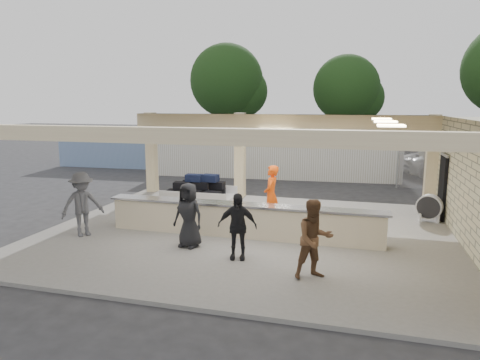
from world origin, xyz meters
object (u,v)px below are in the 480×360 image
(car_white_a, at_px, (449,163))
(car_dark, at_px, (411,158))
(passenger_d, at_px, (189,215))
(luggage_cart, at_px, (199,192))
(passenger_c, at_px, (82,204))
(drum_fan, at_px, (429,207))
(container_white, at_px, (277,151))
(baggage_handler, at_px, (271,195))
(passenger_a, at_px, (314,239))
(baggage_counter, at_px, (242,220))
(passenger_b, at_px, (237,226))
(container_blue, at_px, (136,147))

(car_white_a, distance_m, car_dark, 2.41)
(passenger_d, bearing_deg, luggage_cart, 118.92)
(passenger_c, relative_size, car_dark, 0.43)
(passenger_d, bearing_deg, drum_fan, 45.86)
(luggage_cart, relative_size, passenger_c, 1.27)
(luggage_cart, xyz_separation_m, drum_fan, (7.66, 0.99, -0.26))
(luggage_cart, distance_m, drum_fan, 7.73)
(car_dark, relative_size, container_white, 0.34)
(luggage_cart, bearing_deg, car_white_a, 47.93)
(passenger_d, height_order, car_white_a, passenger_d)
(car_dark, bearing_deg, passenger_c, 171.35)
(baggage_handler, relative_size, car_white_a, 0.38)
(drum_fan, relative_size, baggage_handler, 0.47)
(baggage_handler, bearing_deg, luggage_cart, -105.74)
(passenger_c, height_order, passenger_d, passenger_c)
(passenger_c, bearing_deg, car_dark, 5.08)
(luggage_cart, xyz_separation_m, car_white_a, (10.17, 11.57, -0.14))
(passenger_a, relative_size, car_dark, 0.41)
(baggage_handler, relative_size, passenger_a, 1.07)
(baggage_handler, distance_m, container_white, 9.96)
(baggage_counter, height_order, passenger_c, passenger_c)
(passenger_b, xyz_separation_m, car_dark, (5.87, 17.12, -0.21))
(passenger_a, bearing_deg, passenger_c, 139.58)
(baggage_counter, relative_size, container_white, 0.64)
(passenger_c, distance_m, container_white, 12.88)
(baggage_counter, relative_size, container_blue, 0.87)
(passenger_a, distance_m, passenger_c, 6.95)
(luggage_cart, bearing_deg, passenger_b, -58.13)
(luggage_cart, height_order, container_white, container_white)
(container_white, relative_size, container_blue, 1.35)
(baggage_counter, height_order, container_blue, container_blue)
(car_white_a, bearing_deg, car_dark, 30.02)
(passenger_a, height_order, passenger_c, passenger_c)
(luggage_cart, height_order, container_blue, container_blue)
(car_dark, bearing_deg, drum_fan, -159.04)
(passenger_d, relative_size, car_dark, 0.40)
(passenger_b, xyz_separation_m, container_blue, (-10.63, 14.26, 0.29))
(baggage_counter, height_order, drum_fan, baggage_counter)
(drum_fan, bearing_deg, luggage_cart, -152.70)
(drum_fan, height_order, container_blue, container_blue)
(car_white_a, distance_m, container_blue, 18.34)
(passenger_c, xyz_separation_m, container_white, (3.41, 12.42, 0.34))
(passenger_a, bearing_deg, passenger_d, 130.94)
(baggage_handler, bearing_deg, passenger_c, -63.87)
(passenger_a, distance_m, car_dark, 18.25)
(luggage_cart, xyz_separation_m, passenger_d, (1.01, -3.41, 0.13))
(passenger_c, bearing_deg, car_white_a, -1.94)
(luggage_cart, height_order, baggage_handler, baggage_handler)
(passenger_b, height_order, passenger_d, passenger_d)
(drum_fan, bearing_deg, container_white, 149.05)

